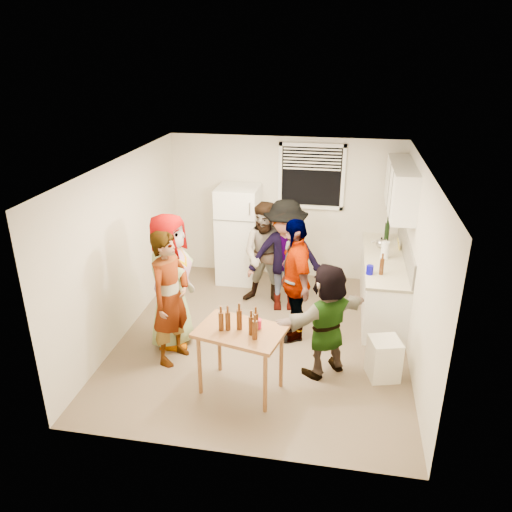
% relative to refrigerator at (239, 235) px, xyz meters
% --- Properties ---
extents(room, '(4.00, 4.50, 2.50)m').
position_rel_refrigerator_xyz_m(room, '(0.75, -1.88, -0.85)').
color(room, beige).
rests_on(room, ground).
extents(window, '(1.12, 0.10, 1.06)m').
position_rel_refrigerator_xyz_m(window, '(1.20, 0.33, 1.00)').
color(window, white).
rests_on(window, room).
extents(refrigerator, '(0.70, 0.70, 1.70)m').
position_rel_refrigerator_xyz_m(refrigerator, '(0.00, 0.00, 0.00)').
color(refrigerator, white).
rests_on(refrigerator, ground).
extents(counter_lower, '(0.60, 2.20, 0.86)m').
position_rel_refrigerator_xyz_m(counter_lower, '(2.45, -0.73, -0.42)').
color(counter_lower, white).
rests_on(counter_lower, ground).
extents(countertop, '(0.64, 2.22, 0.04)m').
position_rel_refrigerator_xyz_m(countertop, '(2.45, -0.73, 0.03)').
color(countertop, beige).
rests_on(countertop, counter_lower).
extents(backsplash, '(0.03, 2.20, 0.36)m').
position_rel_refrigerator_xyz_m(backsplash, '(2.74, -0.73, 0.23)').
color(backsplash, '#A5A096').
rests_on(backsplash, countertop).
extents(upper_cabinets, '(0.34, 1.60, 0.70)m').
position_rel_refrigerator_xyz_m(upper_cabinets, '(2.58, -0.53, 1.10)').
color(upper_cabinets, white).
rests_on(upper_cabinets, room).
extents(kettle, '(0.23, 0.20, 0.18)m').
position_rel_refrigerator_xyz_m(kettle, '(2.40, -0.31, 0.05)').
color(kettle, silver).
rests_on(kettle, countertop).
extents(paper_towel, '(0.12, 0.12, 0.26)m').
position_rel_refrigerator_xyz_m(paper_towel, '(2.43, -0.75, 0.05)').
color(paper_towel, white).
rests_on(paper_towel, countertop).
extents(wine_bottle, '(0.08, 0.08, 0.31)m').
position_rel_refrigerator_xyz_m(wine_bottle, '(2.50, 0.01, 0.05)').
color(wine_bottle, black).
rests_on(wine_bottle, countertop).
extents(beer_bottle_counter, '(0.06, 0.06, 0.23)m').
position_rel_refrigerator_xyz_m(beer_bottle_counter, '(2.35, -1.36, 0.05)').
color(beer_bottle_counter, '#47230C').
rests_on(beer_bottle_counter, countertop).
extents(blue_cup, '(0.10, 0.10, 0.13)m').
position_rel_refrigerator_xyz_m(blue_cup, '(2.19, -1.39, 0.05)').
color(blue_cup, '#0804A5').
rests_on(blue_cup, countertop).
extents(picture_frame, '(0.02, 0.17, 0.15)m').
position_rel_refrigerator_xyz_m(picture_frame, '(2.67, -0.32, 0.12)').
color(picture_frame, gold).
rests_on(picture_frame, countertop).
extents(trash_bin, '(0.45, 0.45, 0.53)m').
position_rel_refrigerator_xyz_m(trash_bin, '(2.39, -2.52, -0.60)').
color(trash_bin, white).
rests_on(trash_bin, ground).
extents(serving_table, '(1.12, 0.87, 0.84)m').
position_rel_refrigerator_xyz_m(serving_table, '(0.68, -3.09, -0.85)').
color(serving_table, brown).
rests_on(serving_table, ground).
extents(beer_bottle_table, '(0.06, 0.06, 0.25)m').
position_rel_refrigerator_xyz_m(beer_bottle_table, '(0.67, -3.07, -0.01)').
color(beer_bottle_table, '#47230C').
rests_on(beer_bottle_table, serving_table).
extents(red_cup, '(0.09, 0.09, 0.11)m').
position_rel_refrigerator_xyz_m(red_cup, '(0.87, -3.01, -0.01)').
color(red_cup, red).
rests_on(red_cup, serving_table).
extents(guest_grey, '(1.96, 1.06, 0.61)m').
position_rel_refrigerator_xyz_m(guest_grey, '(-0.47, -2.21, -0.85)').
color(guest_grey, gray).
rests_on(guest_grey, ground).
extents(guest_stripe, '(1.93, 1.18, 0.43)m').
position_rel_refrigerator_xyz_m(guest_stripe, '(-0.34, -2.59, -0.85)').
color(guest_stripe, '#141933').
rests_on(guest_stripe, ground).
extents(guest_back_left, '(1.00, 1.77, 0.64)m').
position_rel_refrigerator_xyz_m(guest_back_left, '(0.64, -0.81, -0.85)').
color(guest_back_left, '#513A23').
rests_on(guest_back_left, ground).
extents(guest_back_right, '(1.46, 1.97, 0.67)m').
position_rel_refrigerator_xyz_m(guest_back_right, '(0.93, -0.94, -0.85)').
color(guest_back_right, '#424348').
rests_on(guest_back_right, ground).
extents(guest_black, '(2.04, 1.62, 0.43)m').
position_rel_refrigerator_xyz_m(guest_black, '(1.16, -1.73, -0.85)').
color(guest_black, black).
rests_on(guest_black, ground).
extents(guest_orange, '(2.03, 2.04, 0.44)m').
position_rel_refrigerator_xyz_m(guest_orange, '(1.66, -2.53, -0.85)').
color(guest_orange, '#E59857').
rests_on(guest_orange, ground).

